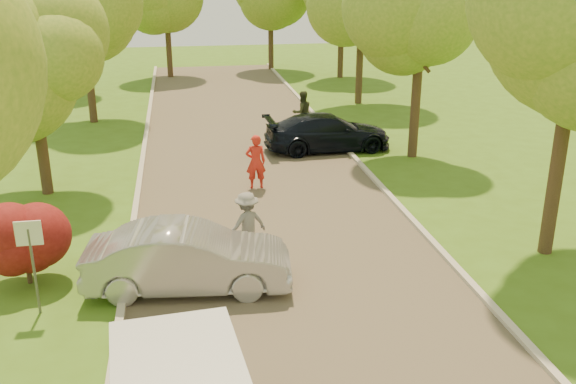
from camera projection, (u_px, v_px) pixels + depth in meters
road at (274, 225)px, 18.69m from camera, size 8.00×60.00×0.01m
curb_left at (132, 233)px, 18.03m from camera, size 0.18×60.00×0.12m
curb_right at (407, 215)px, 19.32m from camera, size 0.18×60.00×0.12m
street_sign at (31, 248)px, 13.53m from camera, size 0.55×0.06×2.17m
red_shrub at (24, 241)px, 15.00m from camera, size 1.70×1.70×1.95m
tree_l_midb at (35, 53)px, 19.75m from camera, size 4.30×4.20×6.62m
tree_l_far at (86, 3)px, 28.78m from camera, size 4.92×4.80×7.79m
tree_r_midb at (426, 29)px, 23.64m from camera, size 4.51×4.40×7.01m
silver_sedan at (188, 258)px, 14.85m from camera, size 4.89×2.14×1.56m
dark_sedan at (328, 132)px, 25.84m from camera, size 5.19×2.31×1.48m
longboard at (248, 254)px, 16.62m from camera, size 0.56×0.89×0.10m
skateboarder at (247, 224)px, 16.33m from camera, size 1.25×1.01×1.69m
person_striped at (256, 162)px, 21.41m from camera, size 0.70×0.47×1.86m
person_olive at (302, 112)px, 28.28m from camera, size 1.07×0.92×1.89m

